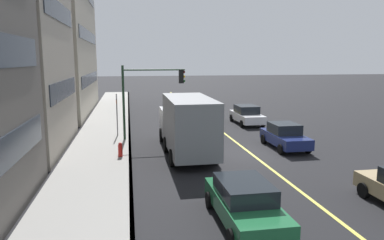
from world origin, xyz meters
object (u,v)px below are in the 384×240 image
at_px(car_white, 247,115).
at_px(traffic_light_mast, 149,89).
at_px(car_navy, 285,136).
at_px(street_sign_post, 117,112).
at_px(car_green, 244,202).
at_px(fire_hydrant, 120,151).
at_px(truck_gray, 187,124).

bearing_deg(car_white, traffic_light_mast, 120.13).
relative_size(car_navy, street_sign_post, 1.35).
xyz_separation_m(car_green, street_sign_post, (14.52, 4.52, 1.04)).
bearing_deg(car_green, car_white, -18.85).
distance_m(car_navy, traffic_light_mast, 9.22).
bearing_deg(fire_hydrant, street_sign_post, 3.00).
distance_m(car_green, car_white, 19.00).
bearing_deg(street_sign_post, traffic_light_mast, -123.58).
height_order(truck_gray, street_sign_post, truck_gray).
distance_m(car_navy, street_sign_post, 11.46).
height_order(traffic_light_mast, street_sign_post, traffic_light_mast).
bearing_deg(traffic_light_mast, truck_gray, -153.70).
bearing_deg(fire_hydrant, traffic_light_mast, -23.44).
bearing_deg(car_white, fire_hydrant, 131.82).
xyz_separation_m(car_green, car_navy, (9.51, -5.74, 0.01)).
xyz_separation_m(car_navy, truck_gray, (-0.28, 6.17, 0.99)).
xyz_separation_m(car_green, traffic_light_mast, (13.07, 2.33, 2.74)).
bearing_deg(street_sign_post, car_navy, -116.04).
bearing_deg(car_navy, traffic_light_mast, 66.21).
distance_m(car_white, traffic_light_mast, 10.15).
xyz_separation_m(street_sign_post, fire_hydrant, (-5.81, -0.30, -1.33)).
xyz_separation_m(car_green, truck_gray, (9.23, 0.43, 1.00)).
relative_size(truck_gray, street_sign_post, 2.76).
xyz_separation_m(car_white, street_sign_post, (-3.46, 10.66, 1.01)).
relative_size(truck_gray, traffic_light_mast, 1.67).
relative_size(car_white, traffic_light_mast, 0.90).
bearing_deg(traffic_light_mast, street_sign_post, 56.42).
height_order(car_navy, truck_gray, truck_gray).
distance_m(car_green, car_navy, 11.11).
xyz_separation_m(truck_gray, street_sign_post, (5.29, 4.09, 0.04)).
distance_m(car_green, traffic_light_mast, 13.55).
relative_size(traffic_light_mast, street_sign_post, 1.65).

